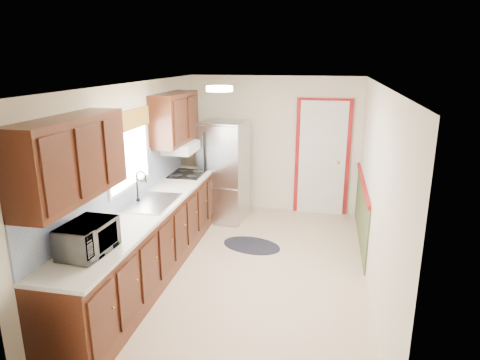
% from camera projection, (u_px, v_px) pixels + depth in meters
% --- Properties ---
extents(room_shell, '(3.20, 5.20, 2.52)m').
position_uv_depth(room_shell, '(248.00, 184.00, 5.25)').
color(room_shell, '#D1B493').
rests_on(room_shell, ground).
extents(kitchen_run, '(0.63, 4.00, 2.20)m').
position_uv_depth(kitchen_run, '(147.00, 215.00, 5.32)').
color(kitchen_run, '#37160C').
rests_on(kitchen_run, ground).
extents(back_wall_trim, '(1.12, 2.30, 2.08)m').
position_uv_depth(back_wall_trim, '(330.00, 169.00, 7.22)').
color(back_wall_trim, maroon).
rests_on(back_wall_trim, ground).
extents(ceiling_fixture, '(0.30, 0.30, 0.06)m').
position_uv_depth(ceiling_fixture, '(219.00, 89.00, 4.80)').
color(ceiling_fixture, '#FFD88C').
rests_on(ceiling_fixture, room_shell).
extents(microwave, '(0.33, 0.56, 0.37)m').
position_uv_depth(microwave, '(87.00, 235.00, 3.94)').
color(microwave, white).
rests_on(microwave, kitchen_run).
extents(refrigerator, '(0.77, 0.75, 1.70)m').
position_uv_depth(refrigerator, '(224.00, 171.00, 7.21)').
color(refrigerator, '#B7B7BC').
rests_on(refrigerator, ground).
extents(rug, '(1.00, 0.78, 0.01)m').
position_uv_depth(rug, '(252.00, 245.00, 6.36)').
color(rug, black).
rests_on(rug, ground).
extents(cooktop, '(0.49, 0.59, 0.02)m').
position_uv_depth(cooktop, '(187.00, 174.00, 6.66)').
color(cooktop, black).
rests_on(cooktop, kitchen_run).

